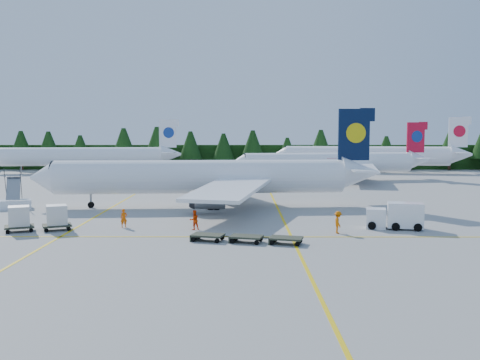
{
  "coord_description": "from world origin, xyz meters",
  "views": [
    {
      "loc": [
        1.71,
        -51.53,
        8.96
      ],
      "look_at": [
        1.5,
        10.43,
        3.5
      ],
      "focal_mm": 40.0,
      "sensor_mm": 36.0,
      "label": 1
    }
  ],
  "objects_px": {
    "service_truck": "(395,216)",
    "airliner_navy": "(195,178)",
    "airstairs": "(13,202)",
    "airliner_red": "(326,163)"
  },
  "relations": [
    {
      "from": "service_truck",
      "to": "airliner_navy",
      "type": "bearing_deg",
      "value": 156.14
    },
    {
      "from": "airliner_red",
      "to": "service_truck",
      "type": "height_order",
      "value": "airliner_red"
    },
    {
      "from": "airliner_navy",
      "to": "airstairs",
      "type": "distance_m",
      "value": 21.74
    },
    {
      "from": "airstairs",
      "to": "service_truck",
      "type": "distance_m",
      "value": 43.59
    },
    {
      "from": "airstairs",
      "to": "service_truck",
      "type": "xyz_separation_m",
      "value": [
        41.52,
        -13.25,
        0.43
      ]
    },
    {
      "from": "airliner_navy",
      "to": "airliner_red",
      "type": "distance_m",
      "value": 42.07
    },
    {
      "from": "airliner_red",
      "to": "service_truck",
      "type": "bearing_deg",
      "value": -101.35
    },
    {
      "from": "airliner_red",
      "to": "service_truck",
      "type": "xyz_separation_m",
      "value": [
        -1.5,
        -51.04,
        -2.09
      ]
    },
    {
      "from": "airliner_navy",
      "to": "airstairs",
      "type": "bearing_deg",
      "value": -179.66
    },
    {
      "from": "airliner_red",
      "to": "airstairs",
      "type": "relative_size",
      "value": 6.07
    }
  ]
}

